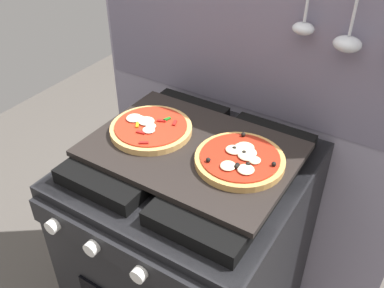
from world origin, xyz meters
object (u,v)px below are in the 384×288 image
at_px(baking_tray, 192,149).
at_px(pizza_left, 150,129).
at_px(pizza_right, 240,159).
at_px(stove, 192,262).

bearing_deg(baking_tray, pizza_left, -178.57).
bearing_deg(baking_tray, pizza_right, 2.63).
distance_m(stove, pizza_left, 0.50).
relative_size(baking_tray, pizza_right, 2.38).
height_order(baking_tray, pizza_right, pizza_right).
xyz_separation_m(baking_tray, pizza_left, (-0.14, -0.00, 0.02)).
height_order(stove, baking_tray, baking_tray).
xyz_separation_m(stove, pizza_left, (-0.14, -0.00, 0.48)).
height_order(stove, pizza_right, pizza_right).
bearing_deg(pizza_left, stove, 0.74).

